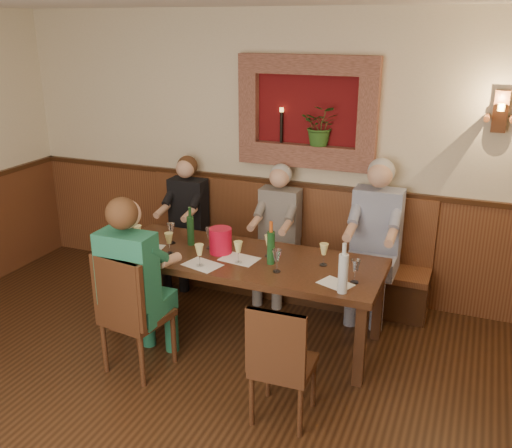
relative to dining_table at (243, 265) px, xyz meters
The scene contains 30 objects.
room_shell 2.21m from the dining_table, 90.00° to the right, with size 6.04×6.04×2.82m.
wainscoting 1.85m from the dining_table, 90.00° to the right, with size 6.02×6.02×1.15m.
wall_niche 1.59m from the dining_table, 77.58° to the left, with size 1.36×0.30×1.06m.
wall_sconce 2.53m from the dining_table, 29.61° to the left, with size 0.25×0.20×0.35m.
dining_table is the anchor object (origin of this frame).
bench 1.01m from the dining_table, 90.00° to the left, with size 3.00×0.45×1.11m.
chair_near_left 1.07m from the dining_table, 125.60° to the right, with size 0.52×0.52×1.02m.
chair_near_right 1.25m from the dining_table, 53.56° to the right, with size 0.42×0.42×0.92m.
person_bench_left 1.33m from the dining_table, 140.71° to the left, with size 0.39×0.48×1.36m.
person_bench_mid 0.85m from the dining_table, 89.56° to the left, with size 0.39×0.48×1.37m.
person_bench_right 1.28m from the dining_table, 40.70° to the left, with size 0.45×0.56×1.50m.
person_chair_front 0.97m from the dining_table, 126.63° to the right, with size 0.44×0.54×1.47m.
spittoon_bucket 0.29m from the dining_table, behind, with size 0.20×0.20×0.22m, color red.
wine_bottle_green_a 0.35m from the dining_table, ahead, with size 0.08×0.08×0.37m.
wine_bottle_green_b 0.60m from the dining_table, behind, with size 0.07×0.07×0.36m.
water_bottle 1.04m from the dining_table, 19.93° to the right, with size 0.09×0.09×0.39m.
tasting_sheet_a 0.88m from the dining_table, behind, with size 0.25×0.18×0.00m, color white.
tasting_sheet_b 0.09m from the dining_table, 102.17° to the right, with size 0.31×0.22×0.00m, color white.
tasting_sheet_c 0.91m from the dining_table, 14.30° to the right, with size 0.25×0.18×0.00m, color white.
tasting_sheet_d 0.38m from the dining_table, 131.75° to the right, with size 0.30×0.22×0.00m, color white.
wine_glass_0 0.40m from the dining_table, 166.93° to the left, with size 0.08×0.08×0.19m, color white, non-canonical shape.
wine_glass_1 0.28m from the dining_table, 28.36° to the left, with size 0.08×0.08×0.19m, color #F3EC91, non-canonical shape.
wine_glass_2 1.01m from the dining_table, behind, with size 0.08×0.08×0.19m, color #F3EC91, non-canonical shape.
wine_glass_3 0.44m from the dining_table, 130.39° to the right, with size 0.08×0.08×0.19m, color #F3EC91, non-canonical shape.
wine_glass_4 0.21m from the dining_table, 85.18° to the right, with size 0.08×0.08×0.19m, color #F3EC91, non-canonical shape.
wine_glass_5 1.03m from the dining_table, ahead, with size 0.08×0.08×0.19m, color white, non-canonical shape.
wine_glass_6 0.76m from the dining_table, behind, with size 0.08×0.08×0.19m, color white, non-canonical shape.
wine_glass_7 0.71m from the dining_table, ahead, with size 0.08×0.08×0.19m, color #F3EC91, non-canonical shape.
wine_glass_8 0.67m from the dining_table, 165.56° to the right, with size 0.08×0.08×0.19m, color #F3EC91, non-canonical shape.
wine_glass_9 0.45m from the dining_table, 25.41° to the right, with size 0.08×0.08×0.19m, color white, non-canonical shape.
Camera 1 is at (1.79, -2.31, 2.66)m, focal length 40.00 mm.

